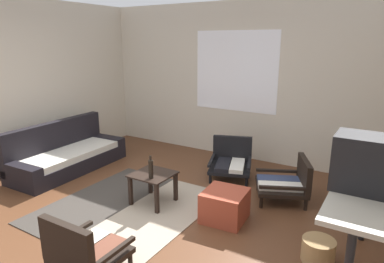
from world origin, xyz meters
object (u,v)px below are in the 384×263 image
at_px(armchair_by_window, 231,160).
at_px(ottoman_orange, 225,205).
at_px(armchair_striped_foreground, 83,250).
at_px(armchair_corner, 288,182).
at_px(couch, 67,156).
at_px(wicker_basket, 318,250).
at_px(console_shelf, 363,198).
at_px(clay_vase, 371,159).
at_px(crt_television, 367,163).
at_px(coffee_table, 153,180).
at_px(glass_bottle, 151,169).

height_order(armchair_by_window, ottoman_orange, armchair_by_window).
height_order(armchair_striped_foreground, armchair_corner, armchair_striped_foreground).
relative_size(couch, wicker_basket, 6.18).
bearing_deg(ottoman_orange, couch, 177.77).
bearing_deg(wicker_basket, console_shelf, -13.34).
bearing_deg(armchair_by_window, clay_vase, -30.43).
relative_size(armchair_striped_foreground, crt_television, 1.20).
xyz_separation_m(couch, ottoman_orange, (2.93, -0.11, -0.05)).
relative_size(coffee_table, armchair_striped_foreground, 0.81).
relative_size(armchair_striped_foreground, wicker_basket, 1.98).
distance_m(armchair_by_window, wicker_basket, 2.20).
height_order(coffee_table, armchair_corner, armchair_corner).
xyz_separation_m(couch, coffee_table, (1.96, -0.22, 0.08)).
height_order(console_shelf, clay_vase, clay_vase).
height_order(coffee_table, ottoman_orange, coffee_table).
bearing_deg(coffee_table, armchair_by_window, 71.35).
bearing_deg(armchair_striped_foreground, ottoman_orange, 68.89).
distance_m(armchair_by_window, glass_bottle, 1.56).
distance_m(armchair_corner, ottoman_orange, 1.01).
bearing_deg(console_shelf, crt_television, -93.53).
bearing_deg(armchair_corner, crt_television, -52.99).
height_order(armchair_striped_foreground, ottoman_orange, armchair_striped_foreground).
bearing_deg(armchair_by_window, armchair_striped_foreground, -91.86).
height_order(armchair_corner, ottoman_orange, armchair_corner).
xyz_separation_m(armchair_by_window, crt_television, (1.93, -1.61, 0.84)).
bearing_deg(glass_bottle, console_shelf, -1.93).
bearing_deg(couch, clay_vase, 0.03).
bearing_deg(armchair_corner, couch, -167.11).
xyz_separation_m(console_shelf, wicker_basket, (-0.32, 0.08, -0.66)).
bearing_deg(glass_bottle, crt_television, -3.20).
xyz_separation_m(couch, wicker_basket, (4.03, -0.35, -0.12)).
xyz_separation_m(couch, armchair_corner, (3.40, 0.78, 0.03)).
bearing_deg(clay_vase, armchair_corner, 140.72).
xyz_separation_m(armchair_corner, ottoman_orange, (-0.47, -0.89, -0.08)).
height_order(coffee_table, armchair_striped_foreground, armchair_striped_foreground).
bearing_deg(clay_vase, ottoman_orange, -175.31).
bearing_deg(crt_television, clay_vase, 89.62).
distance_m(ottoman_orange, glass_bottle, 1.00).
xyz_separation_m(armchair_by_window, wicker_basket, (1.62, -1.49, -0.14)).
bearing_deg(armchair_by_window, crt_television, -39.89).
bearing_deg(couch, crt_television, -6.24).
bearing_deg(couch, armchair_corner, 12.89).
distance_m(coffee_table, armchair_striped_foreground, 1.51).
relative_size(glass_bottle, wicker_basket, 0.93).
bearing_deg(wicker_basket, coffee_table, 176.42).
bearing_deg(clay_vase, armchair_by_window, 149.57).
distance_m(couch, ottoman_orange, 2.93).
height_order(console_shelf, wicker_basket, console_shelf).
bearing_deg(couch, coffee_table, -6.40).
distance_m(console_shelf, crt_television, 0.33).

